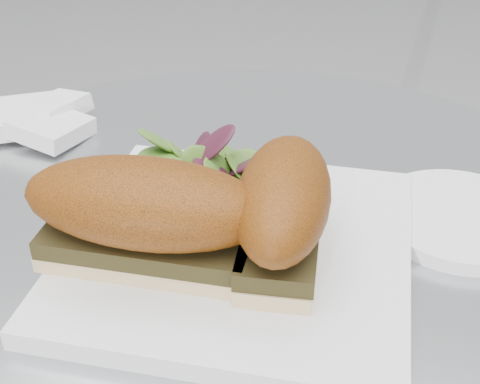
# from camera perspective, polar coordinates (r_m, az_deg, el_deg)

# --- Properties ---
(plate) EXTENTS (0.30, 0.30, 0.02)m
(plate) POSITION_cam_1_polar(r_m,az_deg,el_deg) (0.52, -0.10, -4.86)
(plate) COLOR white
(plate) RESTS_ON table
(sandwich_left) EXTENTS (0.19, 0.11, 0.08)m
(sandwich_left) POSITION_cam_1_polar(r_m,az_deg,el_deg) (0.48, -8.01, -1.78)
(sandwich_left) COLOR #DCBD89
(sandwich_left) RESTS_ON plate
(sandwich_right) EXTENTS (0.10, 0.16, 0.08)m
(sandwich_right) POSITION_cam_1_polar(r_m,az_deg,el_deg) (0.48, 3.70, -1.27)
(sandwich_right) COLOR #DCBD89
(sandwich_right) RESTS_ON plate
(salad) EXTENTS (0.11, 0.11, 0.05)m
(salad) POSITION_cam_1_polar(r_m,az_deg,el_deg) (0.57, -2.42, 2.66)
(salad) COLOR #5F9330
(salad) RESTS_ON plate
(napkin) EXTENTS (0.15, 0.15, 0.02)m
(napkin) POSITION_cam_1_polar(r_m,az_deg,el_deg) (0.73, -16.63, 5.56)
(napkin) COLOR white
(napkin) RESTS_ON table
(saucer) EXTENTS (0.14, 0.14, 0.01)m
(saucer) POSITION_cam_1_polar(r_m,az_deg,el_deg) (0.59, 18.24, -2.13)
(saucer) COLOR white
(saucer) RESTS_ON table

